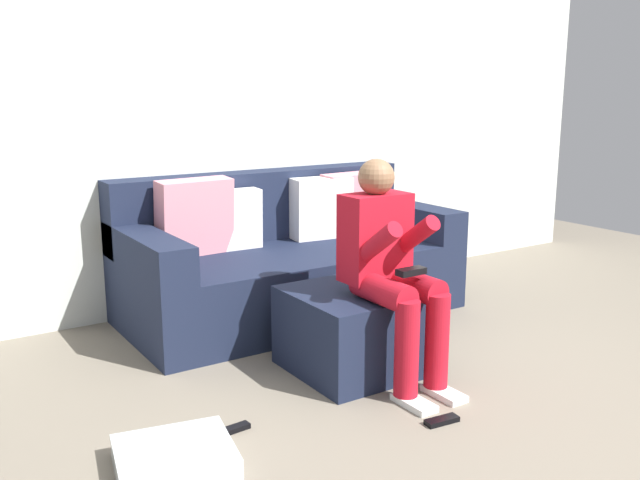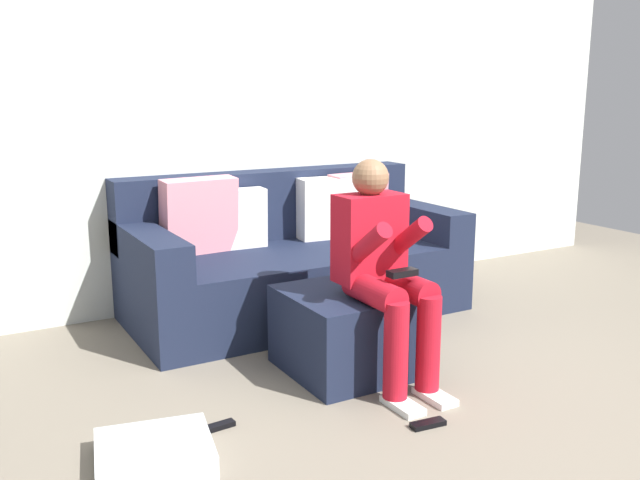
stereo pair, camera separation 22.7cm
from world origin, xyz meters
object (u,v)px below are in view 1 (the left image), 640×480
(couch_sectional, at_px, (286,260))
(ottoman, at_px, (355,330))
(storage_bin, at_px, (175,458))
(remote_near_ottoman, at_px, (442,421))
(person_seated, at_px, (391,265))
(remote_by_storage_bin, at_px, (230,430))

(couch_sectional, height_order, ottoman, couch_sectional)
(couch_sectional, height_order, storage_bin, couch_sectional)
(remote_near_ottoman, bearing_deg, person_seated, 84.57)
(couch_sectional, distance_m, storage_bin, 1.93)
(couch_sectional, relative_size, person_seated, 1.92)
(storage_bin, bearing_deg, remote_near_ottoman, -14.20)
(ottoman, distance_m, remote_by_storage_bin, 0.89)
(couch_sectional, distance_m, remote_near_ottoman, 1.72)
(ottoman, bearing_deg, person_seated, -73.52)
(storage_bin, xyz_separation_m, remote_near_ottoman, (1.08, -0.27, -0.03))
(remote_near_ottoman, height_order, remote_by_storage_bin, same)
(ottoman, xyz_separation_m, person_seated, (0.06, -0.20, 0.37))
(ottoman, distance_m, remote_near_ottoman, 0.71)
(storage_bin, relative_size, remote_near_ottoman, 2.79)
(person_seated, relative_size, storage_bin, 2.49)
(person_seated, height_order, remote_near_ottoman, person_seated)
(person_seated, distance_m, remote_near_ottoman, 0.75)
(couch_sectional, relative_size, storage_bin, 4.78)
(storage_bin, distance_m, remote_by_storage_bin, 0.33)
(ottoman, height_order, remote_by_storage_bin, ottoman)
(couch_sectional, relative_size, ottoman, 3.29)
(person_seated, bearing_deg, storage_bin, -169.86)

